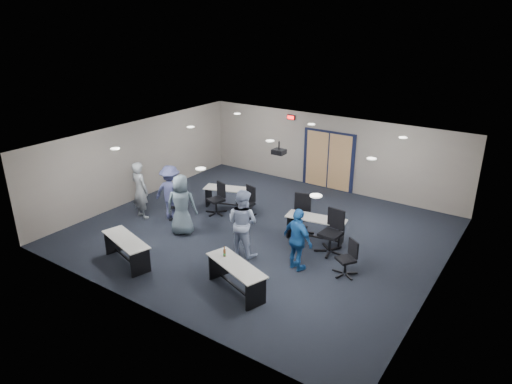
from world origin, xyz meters
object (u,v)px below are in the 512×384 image
Objects in this scene: person_plaid at (182,205)px; table_back_right at (316,225)px; person_back at (171,192)px; table_front_left at (126,247)px; person_gray at (140,190)px; chair_back_a at (216,199)px; chair_loose_left at (177,204)px; table_front_right at (236,273)px; chair_back_d at (331,232)px; person_navy at (298,240)px; person_lightblue at (243,222)px; table_back_left at (229,194)px; chair_loose_right at (346,258)px; chair_back_c at (301,215)px; chair_back_b at (246,202)px.

table_back_right is at bearing 178.41° from person_plaid.
person_plaid reaches higher than person_back.
person_plaid reaches higher than table_front_left.
table_front_left is at bearing 137.39° from person_gray.
chair_loose_left is (-0.81, -0.96, -0.04)m from chair_back_a.
chair_back_d is (0.99, 2.91, 0.11)m from table_front_right.
person_gray reaches higher than chair_back_a.
person_navy is 0.95× the size of person_back.
person_back is at bearing -8.89° from person_lightblue.
person_back is (-0.13, -0.08, 0.39)m from chair_loose_left.
person_navy is at bearing -48.94° from table_back_left.
chair_loose_right is (1.47, -1.26, -0.01)m from table_back_right.
chair_back_c is 1.27× the size of chair_loose_right.
person_lightblue is at bearing 59.51° from table_front_left.
person_navy reaches higher than table_front_right.
table_back_right is 3.50m from chair_back_a.
table_front_right is 2.75m from chair_loose_right.
table_front_left is 1.88× the size of chair_loose_left.
person_plaid is 0.98× the size of person_lightblue.
chair_loose_left is 0.53× the size of person_plaid.
person_lightblue is 1.12× the size of person_navy.
chair_loose_right is 0.50× the size of person_lightblue.
chair_back_b is at bearing -157.08° from person_back.
chair_back_a is 1.08× the size of chair_loose_left.
table_front_left is 5.55m from chair_loose_right.
person_plaid is at bearing 105.45° from table_front_left.
person_navy is (0.68, 1.66, 0.33)m from table_front_right.
table_back_left is at bearing -165.77° from chair_loose_right.
chair_back_a is 0.88× the size of chair_back_c.
chair_back_d is 6.06m from person_gray.
person_gray reaches higher than chair_back_b.
chair_loose_right is at bearing -166.82° from person_lightblue.
person_back is at bearing -174.23° from table_back_right.
chair_loose_left is at bearing -179.87° from chair_back_c.
chair_back_d is 1.16m from chair_loose_right.
person_navy is (3.78, 2.20, 0.35)m from table_front_left.
table_front_left is at bearing -108.42° from table_back_left.
chair_loose_left is at bearing 170.32° from table_front_right.
person_gray is at bearing -163.30° from chair_back_d.
table_back_right is at bearing -154.69° from person_gray.
person_plaid is (0.89, -0.70, 0.42)m from chair_loose_left.
table_back_left is 2.93m from chair_back_c.
table_front_right is at bearing -96.77° from chair_loose_right.
person_back is at bearing 171.99° from table_front_right.
chair_loose_right is (2.03, -1.40, -0.12)m from chair_back_c.
person_navy is (5.61, 0.00, -0.09)m from person_gray.
person_back is at bearing 161.18° from chair_loose_left.
table_back_right is 1.48× the size of chair_back_d.
table_front_right reaches higher than chair_loose_right.
table_back_left is at bearing 104.89° from chair_back_a.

